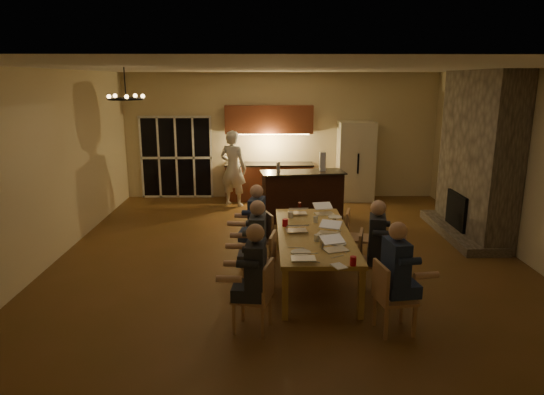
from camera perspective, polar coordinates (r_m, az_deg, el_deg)
The scene contains 44 objects.
floor at distance 8.55m, azimuth 1.93°, elevation -7.00°, with size 9.00×9.00×0.00m, color brown.
back_wall at distance 12.60m, azimuth 1.01°, elevation 7.24°, with size 8.00×0.04×3.20m, color beige.
left_wall at distance 8.89m, azimuth -24.89°, elevation 3.21°, with size 0.04×9.00×3.20m, color beige.
right_wall at distance 9.24m, azimuth 27.82°, elevation 3.26°, with size 0.04×9.00×3.20m, color beige.
ceiling at distance 8.00m, azimuth 2.12°, elevation 15.11°, with size 8.00×9.00×0.04m, color white.
french_doors at distance 12.82m, azimuth -11.18°, elevation 4.61°, with size 1.86×0.08×2.10m, color black.
fireplace at distance 10.16m, azimuth 23.06°, elevation 4.57°, with size 0.58×2.50×3.20m, color #716659.
kitchenette at distance 12.33m, azimuth -0.35°, elevation 5.22°, with size 2.24×0.68×2.40m, color brown, non-canonical shape.
refrigerator at distance 12.52m, azimuth 9.80°, elevation 4.23°, with size 0.90×0.68×2.00m, color beige.
dining_table at distance 7.57m, azimuth 4.87°, elevation -6.82°, with size 1.10×2.78×0.75m, color tan.
bar_island at distance 10.64m, azimuth 3.59°, elevation 0.20°, with size 1.81×0.68×1.08m, color black.
chair_left_near at distance 6.06m, azimuth -2.34°, elevation -11.51°, with size 0.44×0.44×0.89m, color tan, non-canonical shape.
chair_left_mid at distance 7.09m, azimuth -1.54°, elevation -7.65°, with size 0.44×0.44×0.89m, color tan, non-canonical shape.
chair_left_far at distance 8.05m, azimuth -1.80°, elevation -4.99°, with size 0.44×0.44×0.89m, color tan, non-canonical shape.
chair_right_near at distance 6.20m, azimuth 14.28°, elevation -11.35°, with size 0.44×0.44×0.89m, color tan, non-canonical shape.
chair_right_mid at distance 7.26m, azimuth 11.88°, elevation -7.42°, with size 0.44×0.44×0.89m, color tan, non-canonical shape.
chair_right_far at distance 8.30m, azimuth 10.20°, elevation -4.61°, with size 0.44×0.44×0.89m, color tan, non-canonical shape.
person_left_near at distance 5.92m, azimuth -1.94°, elevation -9.54°, with size 0.60×0.60×1.38m, color #272932, non-canonical shape.
person_right_near at distance 6.18m, azimuth 14.28°, elevation -8.96°, with size 0.60×0.60×1.38m, color navy, non-canonical shape.
person_left_mid at distance 6.98m, azimuth -1.68°, elevation -5.83°, with size 0.60×0.60×1.38m, color #3E4349, non-canonical shape.
person_right_mid at distance 7.14m, azimuth 12.17°, elevation -5.70°, with size 0.60×0.60×1.38m, color #272932, non-canonical shape.
person_left_far at distance 7.97m, azimuth -1.79°, elevation -3.33°, with size 0.60×0.60×1.38m, color navy, non-canonical shape.
standing_person at distance 11.79m, azimuth -4.59°, elevation 3.43°, with size 0.67×0.44×1.85m, color silver.
chandelier at distance 7.51m, azimuth -16.80°, elevation 11.04°, with size 0.52×0.52×0.03m, color black.
laptop_a at distance 6.33m, azimuth 3.71°, elevation -6.29°, with size 0.32×0.28×0.23m, color silver, non-canonical shape.
laptop_b at distance 6.69m, azimuth 7.52°, elevation -5.26°, with size 0.32×0.28×0.23m, color silver, non-canonical shape.
laptop_c at distance 7.46m, azimuth 2.91°, elevation -3.14°, with size 0.32×0.28×0.23m, color silver, non-canonical shape.
laptop_d at distance 7.37m, azimuth 6.70°, elevation -3.45°, with size 0.32×0.28×0.23m, color silver, non-canonical shape.
laptop_e at distance 8.42m, azimuth 3.03°, elevation -1.18°, with size 0.32×0.28×0.23m, color silver, non-canonical shape.
laptop_f at distance 8.44m, azimuth 6.18°, elevation -1.21°, with size 0.32×0.28×0.23m, color silver, non-canonical shape.
mug_front at distance 7.05m, azimuth 5.32°, elevation -4.75°, with size 0.09×0.09×0.10m, color silver.
mug_mid at distance 7.95m, azimuth 5.15°, elevation -2.59°, with size 0.07×0.07×0.10m, color silver.
mug_back at distance 8.20m, azimuth 2.19°, elevation -2.04°, with size 0.09×0.09×0.10m, color silver.
redcup_near at distance 6.21m, azimuth 9.52°, elevation -7.38°, with size 0.08×0.08×0.12m, color red.
redcup_mid at distance 7.72m, azimuth 1.56°, elevation -2.97°, with size 0.09×0.09×0.12m, color red.
can_silver at distance 6.79m, azimuth 5.89°, elevation -5.40°, with size 0.06×0.06×0.12m, color #B2B2B7.
can_cola at distance 8.74m, azimuth 3.30°, elevation -0.98°, with size 0.07×0.07×0.12m, color #3F0F0C.
can_right at distance 7.81m, azimuth 7.31°, elevation -2.88°, with size 0.06×0.06×0.12m, color #B2B2B7.
plate_near at distance 6.98m, azimuth 7.80°, elevation -5.36°, with size 0.23×0.23×0.02m, color silver.
plate_left at distance 6.58m, azimuth 3.40°, elevation -6.48°, with size 0.27×0.27×0.02m, color silver.
plate_far at distance 8.27m, azimuth 7.42°, elevation -2.30°, with size 0.23×0.23×0.02m, color silver.
notepad at distance 6.17m, azimuth 7.87°, elevation -8.00°, with size 0.15×0.21×0.01m, color white.
bar_bottle at distance 10.33m, azimuth 0.74°, elevation 3.56°, with size 0.08×0.08×0.24m, color #99999E.
bar_blender at distance 10.66m, azimuth 5.97°, elevation 4.25°, with size 0.13×0.13×0.41m, color silver.
Camera 1 is at (-0.40, -7.99, 3.03)m, focal length 32.00 mm.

